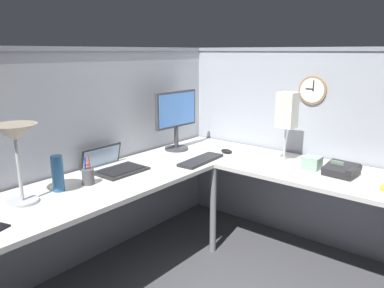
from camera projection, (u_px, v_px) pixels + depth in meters
name	position (u px, v px, depth m)	size (l,w,h in m)	color
ground_plane	(217.00, 266.00, 2.77)	(6.80, 6.80, 0.00)	#47474C
cubicle_wall_back	(98.00, 154.00, 2.83)	(2.57, 0.12, 1.58)	#999EA8
cubicle_wall_right	(306.00, 146.00, 3.07)	(0.12, 2.37, 1.58)	#999EA8
desk	(212.00, 193.00, 2.48)	(2.35, 2.15, 0.73)	silver
monitor	(176.00, 116.00, 3.12)	(0.46, 0.20, 0.50)	#38383D
laptop	(112.00, 166.00, 2.67)	(0.34, 0.38, 0.22)	#232326
keyboard	(201.00, 160.00, 2.85)	(0.43, 0.14, 0.02)	#232326
computer_mouse	(227.00, 151.00, 3.08)	(0.06, 0.10, 0.03)	black
desk_lamp_dome	(15.00, 139.00, 1.99)	(0.24, 0.24, 0.44)	#B7BABF
pen_cup	(88.00, 176.00, 2.36)	(0.08, 0.08, 0.18)	#4C4C51
thermos_flask	(58.00, 173.00, 2.23)	(0.07, 0.07, 0.22)	#26598C
office_phone	(342.00, 170.00, 2.52)	(0.21, 0.22, 0.11)	#232326
desk_lamp_paper	(287.00, 112.00, 2.74)	(0.13, 0.13, 0.53)	#B7BABF
tissue_box	(312.00, 163.00, 2.67)	(0.12, 0.12, 0.09)	#8CAD99
wall_clock	(313.00, 90.00, 2.90)	(0.04, 0.22, 0.22)	olive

